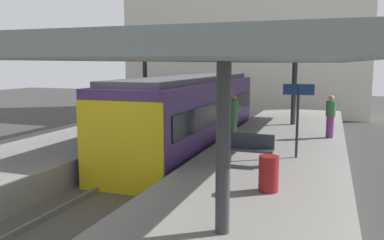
% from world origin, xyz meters
% --- Properties ---
extents(ground_plane, '(80.00, 80.00, 0.00)m').
position_xyz_m(ground_plane, '(0.00, 0.00, 0.00)').
color(ground_plane, '#383835').
extents(platform_left, '(4.40, 28.00, 1.00)m').
position_xyz_m(platform_left, '(-3.80, 0.00, 0.50)').
color(platform_left, gray).
rests_on(platform_left, ground_plane).
extents(platform_right, '(4.40, 28.00, 1.00)m').
position_xyz_m(platform_right, '(3.80, 0.00, 0.50)').
color(platform_right, gray).
rests_on(platform_right, ground_plane).
extents(track_ballast, '(3.20, 28.00, 0.20)m').
position_xyz_m(track_ballast, '(0.00, 0.00, 0.10)').
color(track_ballast, '#59544C').
rests_on(track_ballast, ground_plane).
extents(rail_near_side, '(0.08, 28.00, 0.14)m').
position_xyz_m(rail_near_side, '(-0.72, 0.00, 0.27)').
color(rail_near_side, slate).
rests_on(rail_near_side, track_ballast).
extents(rail_far_side, '(0.08, 28.00, 0.14)m').
position_xyz_m(rail_far_side, '(0.72, 0.00, 0.27)').
color(rail_far_side, slate).
rests_on(rail_far_side, track_ballast).
extents(commuter_train, '(2.78, 11.48, 3.10)m').
position_xyz_m(commuter_train, '(0.00, 4.04, 1.73)').
color(commuter_train, '#472D6B').
rests_on(commuter_train, track_ballast).
extents(canopy_left, '(4.18, 21.00, 3.40)m').
position_xyz_m(canopy_left, '(-3.80, 1.40, 4.27)').
color(canopy_left, '#333335').
rests_on(canopy_left, platform_left).
extents(canopy_right, '(4.18, 21.00, 3.01)m').
position_xyz_m(canopy_right, '(3.80, 1.40, 3.89)').
color(canopy_right, '#333335').
rests_on(canopy_right, platform_right).
extents(platform_bench, '(1.40, 0.41, 0.86)m').
position_xyz_m(platform_bench, '(3.31, -0.29, 1.46)').
color(platform_bench, black).
rests_on(platform_bench, platform_right).
extents(platform_sign, '(0.90, 0.08, 2.21)m').
position_xyz_m(platform_sign, '(4.51, 1.01, 2.62)').
color(platform_sign, '#262628').
rests_on(platform_sign, platform_right).
extents(litter_bin, '(0.44, 0.44, 0.80)m').
position_xyz_m(litter_bin, '(4.20, -2.48, 1.40)').
color(litter_bin, maroon).
rests_on(litter_bin, platform_right).
extents(passenger_near_bench, '(0.36, 0.36, 1.76)m').
position_xyz_m(passenger_near_bench, '(2.23, 2.35, 1.91)').
color(passenger_near_bench, '#386B3D').
rests_on(passenger_near_bench, platform_right).
extents(passenger_mid_platform, '(0.36, 0.36, 1.63)m').
position_xyz_m(passenger_mid_platform, '(5.44, 4.72, 1.85)').
color(passenger_mid_platform, '#7A337A').
rests_on(passenger_mid_platform, platform_right).
extents(station_building_backdrop, '(18.00, 6.00, 11.00)m').
position_xyz_m(station_building_backdrop, '(-1.09, 20.00, 5.50)').
color(station_building_backdrop, beige).
rests_on(station_building_backdrop, ground_plane).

